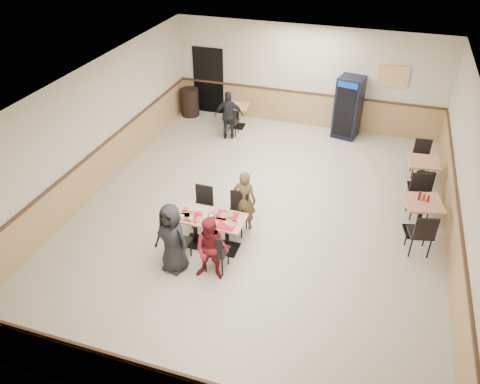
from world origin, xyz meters
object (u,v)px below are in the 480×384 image
(side_table_far, at_px, (422,170))
(pepsi_cooler, at_px, (348,107))
(lone_diner, at_px, (229,115))
(diner_woman_left, at_px, (172,238))
(back_table, at_px, (238,113))
(trash_bin, at_px, (190,102))
(diner_woman_right, at_px, (212,250))
(diner_man_opposite, at_px, (245,200))
(side_table_near, at_px, (421,212))
(main_table, at_px, (211,227))

(side_table_far, bearing_deg, pepsi_cooler, 131.73)
(lone_diner, distance_m, pepsi_cooler, 3.42)
(diner_woman_left, bearing_deg, back_table, 109.04)
(diner_woman_left, relative_size, back_table, 2.10)
(side_table_far, xyz_separation_m, trash_bin, (-6.98, 2.28, -0.07))
(diner_woman_right, height_order, diner_man_opposite, diner_man_opposite)
(diner_woman_right, bearing_deg, side_table_near, 30.05)
(diner_man_opposite, height_order, side_table_near, diner_man_opposite)
(side_table_far, bearing_deg, diner_woman_left, -135.35)
(pepsi_cooler, distance_m, trash_bin, 4.93)
(diner_man_opposite, distance_m, lone_diner, 4.25)
(diner_woman_left, distance_m, side_table_near, 5.16)
(diner_woman_right, xyz_separation_m, side_table_far, (3.70, 4.44, -0.16))
(main_table, relative_size, pepsi_cooler, 0.78)
(diner_woman_left, distance_m, diner_woman_right, 0.79)
(main_table, bearing_deg, trash_bin, 116.83)
(pepsi_cooler, bearing_deg, main_table, -96.68)
(back_table, xyz_separation_m, pepsi_cooler, (3.21, 0.39, 0.43))
(diner_woman_right, height_order, lone_diner, lone_diner)
(side_table_far, height_order, trash_bin, trash_bin)
(pepsi_cooler, height_order, trash_bin, pepsi_cooler)
(side_table_near, xyz_separation_m, pepsi_cooler, (-2.05, 4.18, 0.36))
(diner_man_opposite, distance_m, side_table_far, 4.53)
(diner_man_opposite, distance_m, pepsi_cooler, 5.31)
(main_table, height_order, lone_diner, lone_diner)
(diner_man_opposite, relative_size, side_table_near, 1.54)
(diner_woman_left, distance_m, diner_man_opposite, 1.90)
(side_table_near, bearing_deg, pepsi_cooler, 116.14)
(diner_woman_left, distance_m, trash_bin, 7.17)
(diner_woman_right, xyz_separation_m, side_table_near, (3.67, 2.59, -0.14))
(pepsi_cooler, relative_size, trash_bin, 2.03)
(main_table, relative_size, diner_woman_left, 0.95)
(diner_man_opposite, relative_size, back_table, 1.98)
(side_table_near, height_order, pepsi_cooler, pepsi_cooler)
(main_table, distance_m, side_table_far, 5.41)
(lone_diner, bearing_deg, side_table_far, 150.70)
(side_table_far, height_order, back_table, side_table_far)
(back_table, bearing_deg, trash_bin, 168.37)
(main_table, xyz_separation_m, diner_man_opposite, (0.45, 0.84, 0.20))
(lone_diner, height_order, pepsi_cooler, pepsi_cooler)
(diner_woman_left, relative_size, diner_woman_right, 1.09)
(diner_man_opposite, bearing_deg, back_table, -68.17)
(diner_woman_right, bearing_deg, side_table_far, 45.03)
(diner_woman_left, xyz_separation_m, diner_man_opposite, (0.90, 1.68, -0.04))
(back_table, bearing_deg, lone_diner, -90.00)
(main_table, relative_size, diner_man_opposite, 1.00)
(trash_bin, bearing_deg, pepsi_cooler, 0.50)
(diner_woman_right, bearing_deg, lone_diner, 100.66)
(main_table, distance_m, side_table_near, 4.38)
(diner_woman_right, height_order, side_table_far, diner_woman_right)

